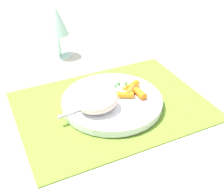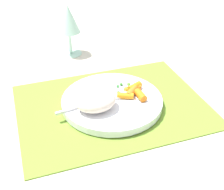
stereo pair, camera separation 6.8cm
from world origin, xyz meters
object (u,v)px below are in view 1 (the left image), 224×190
fork (103,101)px  wine_glass (57,22)px  rice_mound (98,102)px  carrot_portion (132,90)px  plate (112,101)px

fork → wine_glass: wine_glass is taller
rice_mound → carrot_portion: rice_mound is taller
rice_mound → wine_glass: size_ratio=0.58×
carrot_portion → fork: 0.08m
plate → wine_glass: bearing=95.7°
plate → wine_glass: wine_glass is taller
rice_mound → wine_glass: 0.35m
carrot_portion → rice_mound: bearing=-166.0°
carrot_portion → fork: carrot_portion is taller
fork → rice_mound: bearing=-136.1°
plate → rice_mound: (-0.05, -0.03, 0.03)m
plate → wine_glass: (-0.03, 0.32, 0.10)m
plate → carrot_portion: carrot_portion is taller
plate → fork: bearing=-171.8°
carrot_portion → wine_glass: (-0.09, 0.32, 0.08)m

